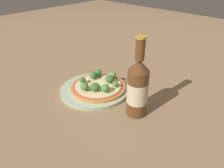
{
  "coord_description": "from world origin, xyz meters",
  "views": [
    {
      "loc": [
        0.54,
        -0.46,
        0.43
      ],
      "look_at": [
        0.1,
        0.01,
        0.06
      ],
      "focal_mm": 35.0,
      "sensor_mm": 36.0,
      "label": 1
    }
  ],
  "objects": [
    {
      "name": "broccoli_floret_6",
      "position": [
        0.03,
        0.08,
        0.04
      ],
      "size": [
        0.03,
        0.03,
        0.03
      ],
      "color": "#89A866",
      "rests_on": "pizza"
    },
    {
      "name": "broccoli_floret_2",
      "position": [
        0.08,
        -0.01,
        0.04
      ],
      "size": [
        0.03,
        0.03,
        0.03
      ],
      "color": "#89A866",
      "rests_on": "pizza"
    },
    {
      "name": "broccoli_floret_3",
      "position": [
        0.09,
        0.04,
        0.04
      ],
      "size": [
        0.02,
        0.02,
        0.02
      ],
      "color": "#89A866",
      "rests_on": "pizza"
    },
    {
      "name": "broccoli_floret_5",
      "position": [
        -0.02,
        -0.02,
        0.04
      ],
      "size": [
        0.02,
        0.02,
        0.03
      ],
      "color": "#89A866",
      "rests_on": "pizza"
    },
    {
      "name": "ground_plane",
      "position": [
        0.0,
        0.0,
        0.0
      ],
      "size": [
        3.0,
        3.0,
        0.0
      ],
      "primitive_type": "plane",
      "color": "#846647"
    },
    {
      "name": "broccoli_floret_4",
      "position": [
        -0.02,
        0.06,
        0.04
      ],
      "size": [
        0.03,
        0.03,
        0.03
      ],
      "color": "#89A866",
      "rests_on": "pizza"
    },
    {
      "name": "plate",
      "position": [
        0.02,
        0.0,
        0.01
      ],
      "size": [
        0.25,
        0.25,
        0.01
      ],
      "color": "#A3B293",
      "rests_on": "ground_plane"
    },
    {
      "name": "broccoli_floret_7",
      "position": [
        0.05,
        -0.03,
        0.04
      ],
      "size": [
        0.03,
        0.03,
        0.03
      ],
      "color": "#89A866",
      "rests_on": "pizza"
    },
    {
      "name": "pizza",
      "position": [
        0.03,
        0.01,
        0.02
      ],
      "size": [
        0.2,
        0.2,
        0.01
      ],
      "color": "#B77F42",
      "rests_on": "plate"
    },
    {
      "name": "beer_bottle",
      "position": [
        0.21,
        -0.0,
        0.09
      ],
      "size": [
        0.06,
        0.06,
        0.25
      ],
      "color": "#563319",
      "rests_on": "ground_plane"
    },
    {
      "name": "broccoli_floret_0",
      "position": [
        0.03,
        -0.05,
        0.04
      ],
      "size": [
        0.03,
        0.03,
        0.03
      ],
      "color": "#89A866",
      "rests_on": "pizza"
    },
    {
      "name": "broccoli_floret_1",
      "position": [
        0.05,
        0.05,
        0.04
      ],
      "size": [
        0.03,
        0.03,
        0.03
      ],
      "color": "#89A866",
      "rests_on": "pizza"
    },
    {
      "name": "broccoli_floret_8",
      "position": [
        -0.01,
        0.03,
        0.04
      ],
      "size": [
        0.03,
        0.03,
        0.03
      ],
      "color": "#89A866",
      "rests_on": "pizza"
    }
  ]
}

